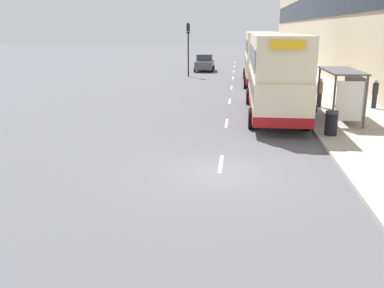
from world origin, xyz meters
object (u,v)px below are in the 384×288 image
double_decker_bus_ahead (261,57)px  pedestrian_3 (375,93)px  traffic_light_far_kerb (188,41)px  bus_shelter (346,86)px  pedestrian_2 (320,92)px  car_0 (205,63)px  litter_bin (331,123)px  double_decker_bus_near (275,73)px

double_decker_bus_ahead → pedestrian_3: 13.36m
pedestrian_3 → traffic_light_far_kerb: bearing=127.2°
bus_shelter → pedestrian_3: bus_shelter is taller
bus_shelter → pedestrian_2: (-0.52, 3.78, -0.87)m
bus_shelter → traffic_light_far_kerb: (-10.17, 20.58, 1.56)m
double_decker_bus_ahead → car_0: double_decker_bus_ahead is taller
double_decker_bus_ahead → litter_bin: size_ratio=10.01×
bus_shelter → traffic_light_far_kerb: size_ratio=0.82×
bus_shelter → pedestrian_3: bearing=55.9°
double_decker_bus_near → litter_bin: bearing=-66.5°
double_decker_bus_near → traffic_light_far_kerb: size_ratio=2.07×
litter_bin → bus_shelter: bearing=68.5°
bus_shelter → double_decker_bus_ahead: 16.06m
double_decker_bus_ahead → pedestrian_3: bearing=-63.4°
litter_bin → traffic_light_far_kerb: 25.47m
bus_shelter → car_0: bearing=109.0°
pedestrian_2 → double_decker_bus_near: bearing=-142.6°
double_decker_bus_near → litter_bin: (2.08, -4.77, -1.62)m
car_0 → pedestrian_3: size_ratio=2.30×
pedestrian_3 → car_0: bearing=117.4°
double_decker_bus_near → car_0: bearing=103.2°
litter_bin → traffic_light_far_kerb: bearing=110.7°
pedestrian_2 → litter_bin: pedestrian_2 is taller
pedestrian_2 → pedestrian_3: bearing=0.4°
double_decker_bus_ahead → car_0: (-5.63, 10.44, -1.39)m
pedestrian_3 → litter_bin: bearing=-118.8°
double_decker_bus_near → litter_bin: size_ratio=10.12×
double_decker_bus_near → pedestrian_2: double_decker_bus_near is taller
double_decker_bus_ahead → car_0: bearing=118.3°
bus_shelter → double_decker_bus_ahead: (-3.39, 15.69, 0.41)m
pedestrian_3 → traffic_light_far_kerb: 21.21m
bus_shelter → litter_bin: 3.55m
car_0 → pedestrian_2: 23.91m
double_decker_bus_ahead → litter_bin: bearing=-83.4°
double_decker_bus_near → traffic_light_far_kerb: 20.16m
litter_bin → traffic_light_far_kerb: traffic_light_far_kerb is taller
car_0 → litter_bin: 30.26m
pedestrian_2 → traffic_light_far_kerb: size_ratio=0.33×
car_0 → traffic_light_far_kerb: size_ratio=0.75×
pedestrian_3 → litter_bin: size_ratio=1.58×
bus_shelter → double_decker_bus_near: size_ratio=0.40×
traffic_light_far_kerb → litter_bin: bearing=-69.3°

